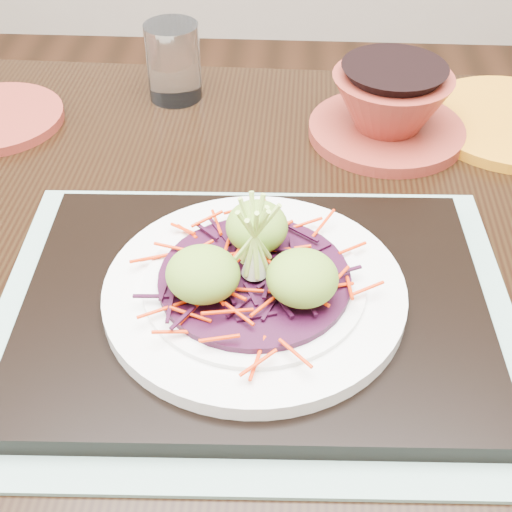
# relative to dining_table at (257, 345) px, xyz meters

# --- Properties ---
(dining_table) EXTENTS (1.14, 0.77, 0.70)m
(dining_table) POSITION_rel_dining_table_xyz_m (0.00, 0.00, 0.00)
(dining_table) COLOR black
(dining_table) RESTS_ON ground
(placemat) EXTENTS (0.42, 0.33, 0.00)m
(placemat) POSITION_rel_dining_table_xyz_m (0.00, -0.05, 0.09)
(placemat) COLOR #84AB94
(placemat) RESTS_ON dining_table
(serving_tray) EXTENTS (0.36, 0.28, 0.02)m
(serving_tray) POSITION_rel_dining_table_xyz_m (0.00, -0.05, 0.10)
(serving_tray) COLOR black
(serving_tray) RESTS_ON placemat
(white_plate) EXTENTS (0.23, 0.23, 0.02)m
(white_plate) POSITION_rel_dining_table_xyz_m (0.00, -0.05, 0.12)
(white_plate) COLOR white
(white_plate) RESTS_ON serving_tray
(cabbage_bed) EXTENTS (0.15, 0.15, 0.01)m
(cabbage_bed) POSITION_rel_dining_table_xyz_m (0.00, -0.05, 0.13)
(cabbage_bed) COLOR #2F0922
(cabbage_bed) RESTS_ON white_plate
(carrot_julienne) EXTENTS (0.18, 0.18, 0.01)m
(carrot_julienne) POSITION_rel_dining_table_xyz_m (0.00, -0.05, 0.14)
(carrot_julienne) COLOR red
(carrot_julienne) RESTS_ON cabbage_bed
(guacamole_scoops) EXTENTS (0.13, 0.11, 0.04)m
(guacamole_scoops) POSITION_rel_dining_table_xyz_m (0.00, -0.05, 0.15)
(guacamole_scoops) COLOR olive
(guacamole_scoops) RESTS_ON cabbage_bed
(scallion_garnish) EXTENTS (0.05, 0.05, 0.08)m
(scallion_garnish) POSITION_rel_dining_table_xyz_m (0.00, -0.05, 0.17)
(scallion_garnish) COLOR #A6CE52
(scallion_garnish) RESTS_ON cabbage_bed
(water_glass) EXTENTS (0.07, 0.07, 0.09)m
(water_glass) POSITION_rel_dining_table_xyz_m (-0.11, 0.30, 0.14)
(water_glass) COLOR white
(water_glass) RESTS_ON dining_table
(terracotta_bowl_set) EXTENTS (0.18, 0.18, 0.07)m
(terracotta_bowl_set) POSITION_rel_dining_table_xyz_m (0.13, 0.22, 0.12)
(terracotta_bowl_set) COLOR maroon
(terracotta_bowl_set) RESTS_ON dining_table
(yellow_plate) EXTENTS (0.24, 0.24, 0.01)m
(yellow_plate) POSITION_rel_dining_table_xyz_m (0.26, 0.25, 0.10)
(yellow_plate) COLOR #B56D14
(yellow_plate) RESTS_ON dining_table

